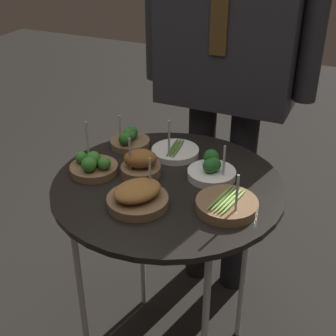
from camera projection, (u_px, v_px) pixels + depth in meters
The scene contains 9 objects.
serving_cart at pixel (168, 198), 1.43m from camera, with size 0.70×0.70×0.78m.
bowl_roast_front_right at pixel (140, 165), 1.42m from camera, with size 0.12×0.12×0.14m.
bowl_roast_mid_left at pixel (138, 196), 1.28m from camera, with size 0.17×0.17×0.13m.
bowl_asparagus_center at pixel (175, 151), 1.55m from camera, with size 0.16×0.16×0.14m.
bowl_broccoli_front_left at pixel (212, 170), 1.42m from camera, with size 0.15×0.15×0.12m.
bowl_broccoli_near_rim at pixel (93, 166), 1.44m from camera, with size 0.15×0.15×0.16m.
bowl_asparagus_mid_right at pixel (227, 205), 1.27m from camera, with size 0.17×0.17×0.14m.
bowl_broccoli_back_right at pixel (129, 140), 1.60m from camera, with size 0.14×0.14×0.12m.
waiter_figure at pixel (229, 36), 1.62m from camera, with size 0.64×0.24×1.74m.
Camera 1 is at (0.49, -1.09, 1.51)m, focal length 50.00 mm.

